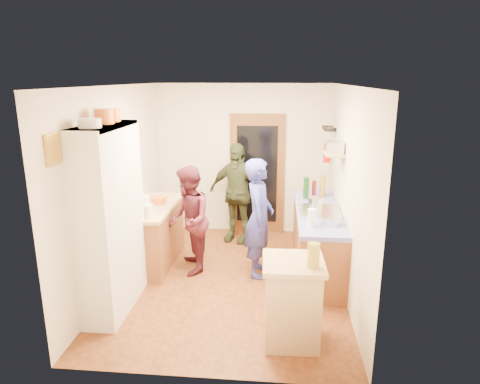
# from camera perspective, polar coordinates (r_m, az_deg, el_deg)

# --- Properties ---
(floor) EXTENTS (3.00, 4.00, 0.02)m
(floor) POSITION_cam_1_polar(r_m,az_deg,el_deg) (6.02, -1.30, -11.68)
(floor) COLOR brown
(floor) RESTS_ON ground
(ceiling) EXTENTS (3.00, 4.00, 0.02)m
(ceiling) POSITION_cam_1_polar(r_m,az_deg,el_deg) (5.37, -1.47, 14.11)
(ceiling) COLOR silver
(ceiling) RESTS_ON ground
(wall_back) EXTENTS (3.00, 0.02, 2.60)m
(wall_back) POSITION_cam_1_polar(r_m,az_deg,el_deg) (7.51, 0.41, 4.35)
(wall_back) COLOR silver
(wall_back) RESTS_ON ground
(wall_front) EXTENTS (3.00, 0.02, 2.60)m
(wall_front) POSITION_cam_1_polar(r_m,az_deg,el_deg) (3.67, -5.07, -7.48)
(wall_front) COLOR silver
(wall_front) RESTS_ON ground
(wall_left) EXTENTS (0.02, 4.00, 2.60)m
(wall_left) POSITION_cam_1_polar(r_m,az_deg,el_deg) (5.92, -16.06, 0.80)
(wall_left) COLOR silver
(wall_left) RESTS_ON ground
(wall_right) EXTENTS (0.02, 4.00, 2.60)m
(wall_right) POSITION_cam_1_polar(r_m,az_deg,el_deg) (5.59, 14.19, 0.09)
(wall_right) COLOR silver
(wall_right) RESTS_ON ground
(door_frame) EXTENTS (0.95, 0.06, 2.10)m
(door_frame) POSITION_cam_1_polar(r_m,az_deg,el_deg) (7.50, 2.29, 2.38)
(door_frame) COLOR brown
(door_frame) RESTS_ON ground
(door_glass) EXTENTS (0.70, 0.02, 1.70)m
(door_glass) POSITION_cam_1_polar(r_m,az_deg,el_deg) (7.47, 2.27, 2.32)
(door_glass) COLOR black
(door_glass) RESTS_ON door_frame
(hutch_body) EXTENTS (0.40, 1.20, 2.20)m
(hutch_body) POSITION_cam_1_polar(r_m,az_deg,el_deg) (5.19, -16.88, -3.58)
(hutch_body) COLOR silver
(hutch_body) RESTS_ON ground
(hutch_top_shelf) EXTENTS (0.40, 1.14, 0.04)m
(hutch_top_shelf) POSITION_cam_1_polar(r_m,az_deg,el_deg) (4.96, -17.83, 8.33)
(hutch_top_shelf) COLOR silver
(hutch_top_shelf) RESTS_ON hutch_body
(plate_stack) EXTENTS (0.23, 0.23, 0.10)m
(plate_stack) POSITION_cam_1_polar(r_m,az_deg,el_deg) (4.66, -19.41, 8.66)
(plate_stack) COLOR white
(plate_stack) RESTS_ON hutch_top_shelf
(orange_pot_a) EXTENTS (0.21, 0.21, 0.17)m
(orange_pot_a) POSITION_cam_1_polar(r_m,az_deg,el_deg) (5.01, -17.63, 9.60)
(orange_pot_a) COLOR orange
(orange_pot_a) RESTS_ON hutch_top_shelf
(orange_pot_b) EXTENTS (0.17, 0.17, 0.15)m
(orange_pot_b) POSITION_cam_1_polar(r_m,az_deg,el_deg) (5.24, -16.56, 9.80)
(orange_pot_b) COLOR orange
(orange_pot_b) RESTS_ON hutch_top_shelf
(left_counter_base) EXTENTS (0.60, 1.40, 0.85)m
(left_counter_base) POSITION_cam_1_polar(r_m,az_deg,el_deg) (6.48, -11.50, -5.77)
(left_counter_base) COLOR brown
(left_counter_base) RESTS_ON ground
(left_counter_top) EXTENTS (0.64, 1.44, 0.05)m
(left_counter_top) POSITION_cam_1_polar(r_m,az_deg,el_deg) (6.34, -11.71, -1.97)
(left_counter_top) COLOR tan
(left_counter_top) RESTS_ON left_counter_base
(toaster) EXTENTS (0.25, 0.18, 0.17)m
(toaster) POSITION_cam_1_polar(r_m,az_deg,el_deg) (5.82, -12.78, -2.43)
(toaster) COLOR white
(toaster) RESTS_ON left_counter_top
(kettle) EXTENTS (0.18, 0.18, 0.19)m
(kettle) POSITION_cam_1_polar(r_m,az_deg,el_deg) (6.16, -12.67, -1.35)
(kettle) COLOR white
(kettle) RESTS_ON left_counter_top
(orange_bowl) EXTENTS (0.26, 0.26, 0.10)m
(orange_bowl) POSITION_cam_1_polar(r_m,az_deg,el_deg) (6.39, -10.81, -1.10)
(orange_bowl) COLOR orange
(orange_bowl) RESTS_ON left_counter_top
(chopping_board) EXTENTS (0.32, 0.25, 0.02)m
(chopping_board) POSITION_cam_1_polar(r_m,az_deg,el_deg) (6.78, -10.37, -0.45)
(chopping_board) COLOR tan
(chopping_board) RESTS_ON left_counter_top
(right_counter_base) EXTENTS (0.60, 2.20, 0.84)m
(right_counter_base) POSITION_cam_1_polar(r_m,az_deg,el_deg) (6.29, 10.20, -6.41)
(right_counter_base) COLOR brown
(right_counter_base) RESTS_ON ground
(right_counter_top) EXTENTS (0.62, 2.22, 0.06)m
(right_counter_top) POSITION_cam_1_polar(r_m,az_deg,el_deg) (6.14, 10.40, -2.50)
(right_counter_top) COLOR #090BB0
(right_counter_top) RESTS_ON right_counter_base
(hob) EXTENTS (0.55, 0.58, 0.04)m
(hob) POSITION_cam_1_polar(r_m,az_deg,el_deg) (5.98, 10.55, -2.51)
(hob) COLOR silver
(hob) RESTS_ON right_counter_top
(pot_on_hob) EXTENTS (0.20, 0.20, 0.13)m
(pot_on_hob) POSITION_cam_1_polar(r_m,az_deg,el_deg) (6.09, 10.00, -1.32)
(pot_on_hob) COLOR silver
(pot_on_hob) RESTS_ON hob
(bottle_a) EXTENTS (0.08, 0.08, 0.33)m
(bottle_a) POSITION_cam_1_polar(r_m,az_deg,el_deg) (6.60, 8.80, 0.55)
(bottle_a) COLOR #143F14
(bottle_a) RESTS_ON right_counter_top
(bottle_b) EXTENTS (0.07, 0.07, 0.26)m
(bottle_b) POSITION_cam_1_polar(r_m,az_deg,el_deg) (6.71, 9.84, 0.44)
(bottle_b) COLOR #591419
(bottle_b) RESTS_ON right_counter_top
(bottle_c) EXTENTS (0.08, 0.08, 0.33)m
(bottle_c) POSITION_cam_1_polar(r_m,az_deg,el_deg) (6.73, 10.95, 0.76)
(bottle_c) COLOR olive
(bottle_c) RESTS_ON right_counter_top
(paper_towel) EXTENTS (0.11, 0.11, 0.22)m
(paper_towel) POSITION_cam_1_polar(r_m,az_deg,el_deg) (5.39, 9.52, -3.40)
(paper_towel) COLOR white
(paper_towel) RESTS_ON right_counter_top
(mixing_bowl) EXTENTS (0.27, 0.27, 0.10)m
(mixing_bowl) POSITION_cam_1_polar(r_m,az_deg,el_deg) (5.54, 12.00, -3.68)
(mixing_bowl) COLOR silver
(mixing_bowl) RESTS_ON right_counter_top
(island_base) EXTENTS (0.57, 0.57, 0.86)m
(island_base) POSITION_cam_1_polar(r_m,az_deg,el_deg) (4.61, 6.96, -14.56)
(island_base) COLOR tan
(island_base) RESTS_ON ground
(island_top) EXTENTS (0.64, 0.64, 0.05)m
(island_top) POSITION_cam_1_polar(r_m,az_deg,el_deg) (4.40, 7.15, -9.41)
(island_top) COLOR tan
(island_top) RESTS_ON island_base
(cutting_board) EXTENTS (0.36, 0.29, 0.02)m
(cutting_board) POSITION_cam_1_polar(r_m,az_deg,el_deg) (4.44, 6.46, -9.02)
(cutting_board) COLOR white
(cutting_board) RESTS_ON island_top
(oil_jar) EXTENTS (0.13, 0.13, 0.24)m
(oil_jar) POSITION_cam_1_polar(r_m,az_deg,el_deg) (4.25, 9.76, -8.29)
(oil_jar) COLOR #AD9E2D
(oil_jar) RESTS_ON island_top
(pan_rail) EXTENTS (0.02, 0.65, 0.02)m
(pan_rail) POSITION_cam_1_polar(r_m,az_deg,el_deg) (6.94, 12.33, 9.38)
(pan_rail) COLOR silver
(pan_rail) RESTS_ON wall_right
(pan_hang_a) EXTENTS (0.18, 0.18, 0.05)m
(pan_hang_a) POSITION_cam_1_polar(r_m,az_deg,el_deg) (6.77, 11.93, 8.16)
(pan_hang_a) COLOR black
(pan_hang_a) RESTS_ON pan_rail
(pan_hang_b) EXTENTS (0.16, 0.16, 0.05)m
(pan_hang_b) POSITION_cam_1_polar(r_m,az_deg,el_deg) (6.97, 11.74, 8.20)
(pan_hang_b) COLOR black
(pan_hang_b) RESTS_ON pan_rail
(pan_hang_c) EXTENTS (0.17, 0.17, 0.05)m
(pan_hang_c) POSITION_cam_1_polar(r_m,az_deg,el_deg) (7.17, 11.58, 8.47)
(pan_hang_c) COLOR black
(pan_hang_c) RESTS_ON pan_rail
(wall_shelf) EXTENTS (0.26, 0.42, 0.03)m
(wall_shelf) POSITION_cam_1_polar(r_m,az_deg,el_deg) (5.92, 12.46, 5.00)
(wall_shelf) COLOR tan
(wall_shelf) RESTS_ON wall_right
(radio) EXTENTS (0.23, 0.31, 0.15)m
(radio) POSITION_cam_1_polar(r_m,az_deg,el_deg) (5.90, 12.51, 5.86)
(radio) COLOR silver
(radio) RESTS_ON wall_shelf
(ext_bracket) EXTENTS (0.06, 0.10, 0.04)m
(ext_bracket) POSITION_cam_1_polar(r_m,az_deg,el_deg) (7.20, 11.98, 4.76)
(ext_bracket) COLOR black
(ext_bracket) RESTS_ON wall_right
(fire_extinguisher) EXTENTS (0.11, 0.11, 0.32)m
(fire_extinguisher) POSITION_cam_1_polar(r_m,az_deg,el_deg) (7.18, 11.53, 5.17)
(fire_extinguisher) COLOR red
(fire_extinguisher) RESTS_ON wall_right
(picture_frame) EXTENTS (0.03, 0.25, 0.30)m
(picture_frame) POSITION_cam_1_polar(r_m,az_deg,el_deg) (4.38, -23.65, 5.27)
(picture_frame) COLOR gold
(picture_frame) RESTS_ON wall_left
(person_hob) EXTENTS (0.42, 0.62, 1.66)m
(person_hob) POSITION_cam_1_polar(r_m,az_deg,el_deg) (5.86, 2.83, -3.58)
(person_hob) COLOR #333898
(person_hob) RESTS_ON ground
(person_left) EXTENTS (0.74, 0.86, 1.53)m
(person_left) POSITION_cam_1_polar(r_m,az_deg,el_deg) (6.06, -6.61, -3.64)
(person_left) COLOR #4C1925
(person_left) RESTS_ON ground
(person_back) EXTENTS (1.06, 0.71, 1.67)m
(person_back) POSITION_cam_1_polar(r_m,az_deg,el_deg) (7.09, -0.39, -0.13)
(person_back) COLOR #313821
(person_back) RESTS_ON ground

